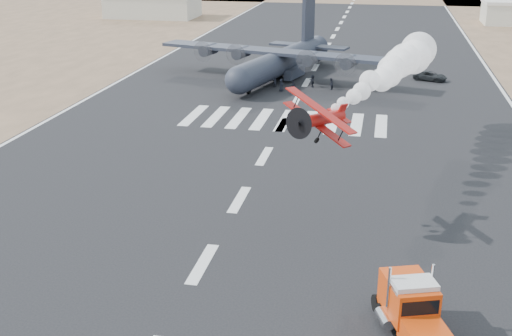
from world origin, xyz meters
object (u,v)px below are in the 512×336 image
(crew_a, at_px, (275,82))
(crew_c, at_px, (242,79))
(crew_g, at_px, (260,81))
(transport_aircraft, at_px, (282,59))
(crew_f, at_px, (312,81))
(crew_e, at_px, (281,85))
(crew_d, at_px, (293,87))
(crew_h, at_px, (238,81))
(hangar_left, at_px, (153,4))
(support_vehicle, at_px, (430,76))
(aerobatic_biplane, at_px, (320,119))
(semi_truck, at_px, (411,308))
(crew_b, at_px, (331,84))

(crew_a, distance_m, crew_c, 5.22)
(crew_a, relative_size, crew_g, 0.95)
(transport_aircraft, relative_size, crew_f, 21.24)
(transport_aircraft, relative_size, crew_e, 21.57)
(crew_d, bearing_deg, crew_h, -14.56)
(hangar_left, height_order, support_vehicle, hangar_left)
(aerobatic_biplane, bearing_deg, semi_truck, -47.85)
(crew_b, xyz_separation_m, crew_g, (-11.00, 0.29, -0.05))
(support_vehicle, height_order, crew_g, crew_g)
(crew_a, distance_m, crew_e, 2.81)
(support_vehicle, relative_size, crew_e, 2.82)
(crew_c, bearing_deg, support_vehicle, 46.79)
(crew_b, bearing_deg, crew_c, -76.50)
(support_vehicle, distance_m, crew_c, 30.15)
(hangar_left, xyz_separation_m, crew_h, (41.91, -77.43, -2.62))
(transport_aircraft, height_order, support_vehicle, transport_aircraft)
(semi_truck, relative_size, crew_h, 5.20)
(crew_a, xyz_separation_m, crew_h, (-5.68, -0.28, 0.00))
(crew_a, relative_size, crew_e, 0.84)
(crew_f, bearing_deg, crew_g, -106.36)
(crew_d, bearing_deg, crew_f, -117.37)
(crew_e, bearing_deg, crew_g, 70.44)
(crew_h, bearing_deg, hangar_left, -43.62)
(crew_c, bearing_deg, crew_d, 7.41)
(hangar_left, relative_size, crew_c, 13.68)
(hangar_left, bearing_deg, crew_g, -59.55)
(crew_d, height_order, crew_g, crew_d)
(crew_c, distance_m, crew_d, 9.16)
(crew_e, bearing_deg, crew_a, 46.00)
(support_vehicle, xyz_separation_m, crew_g, (-25.99, -9.18, 0.09))
(semi_truck, height_order, crew_f, semi_truck)
(crew_c, xyz_separation_m, crew_g, (2.79, -0.18, -0.07))
(hangar_left, xyz_separation_m, crew_g, (45.17, -76.85, -2.58))
(crew_g, bearing_deg, crew_e, -140.43)
(crew_a, relative_size, crew_c, 0.88)
(crew_d, bearing_deg, crew_c, -19.97)
(crew_h, bearing_deg, aerobatic_biplane, 128.10)
(crew_f, height_order, crew_g, crew_f)
(crew_a, xyz_separation_m, crew_b, (8.59, 0.01, 0.09))
(crew_a, bearing_deg, crew_d, 115.59)
(crew_a, height_order, crew_b, crew_b)
(crew_e, bearing_deg, hangar_left, 47.81)
(crew_f, bearing_deg, crew_h, -105.33)
(crew_b, xyz_separation_m, crew_e, (-7.19, -2.45, 0.06))
(crew_f, xyz_separation_m, crew_g, (-8.05, -0.92, -0.12))
(support_vehicle, bearing_deg, crew_f, 134.95)
(aerobatic_biplane, height_order, crew_g, aerobatic_biplane)
(crew_e, xyz_separation_m, crew_h, (-7.08, 2.16, -0.15))
(crew_g, bearing_deg, crew_h, 85.38)
(support_vehicle, xyz_separation_m, crew_f, (-17.93, -8.26, 0.22))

